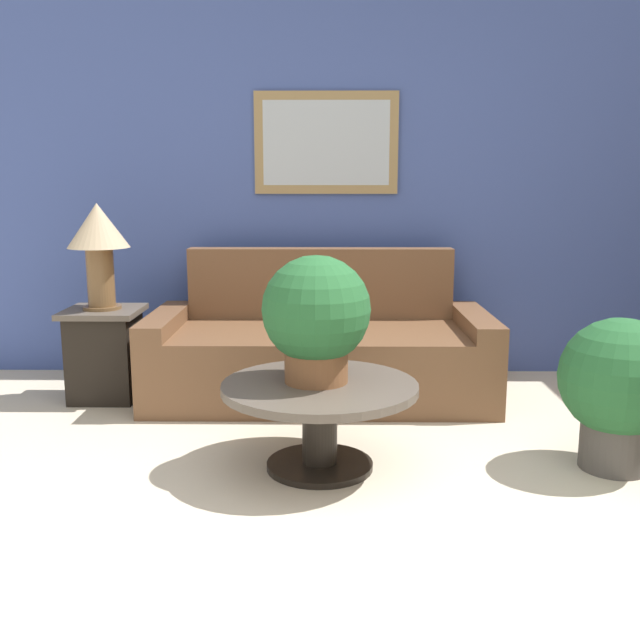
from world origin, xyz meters
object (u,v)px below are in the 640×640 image
Objects in this scene: side_table at (105,353)px; potted_plant_floor at (619,385)px; table_lamp at (98,238)px; potted_plant_on_table at (316,315)px; coffee_table at (320,407)px; couch_main at (320,352)px.

potted_plant_floor reaches higher than side_table.
side_table is at bearing 0.00° from table_lamp.
potted_plant_on_table is at bearing -38.98° from table_lamp.
potted_plant_floor is at bearing -0.45° from potted_plant_on_table.
coffee_table is 1.61× the size of side_table.
coffee_table is 1.27× the size of potted_plant_floor.
potted_plant_on_table is 1.46m from potted_plant_floor.
potted_plant_floor is (2.78, -1.10, 0.12)m from side_table.
table_lamp reaches higher than potted_plant_on_table.
couch_main is 2.91× the size of potted_plant_floor.
couch_main is 1.85m from potted_plant_floor.
couch_main reaches higher than side_table.
side_table reaches higher than coffee_table.
couch_main is 3.27× the size of table_lamp.
side_table is at bearing 158.34° from potted_plant_floor.
coffee_table is 0.44m from potted_plant_on_table.
potted_plant_on_table reaches higher than side_table.
potted_plant_floor is at bearing 0.59° from coffee_table.
side_table is 0.96× the size of potted_plant_on_table.
table_lamp is (-1.37, 1.12, 0.71)m from coffee_table.
potted_plant_on_table is at bearing -38.98° from side_table.
potted_plant_floor is (1.42, -1.18, 0.12)m from couch_main.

